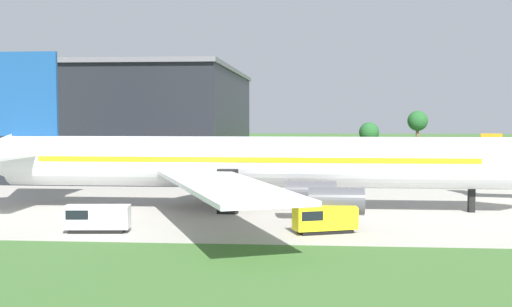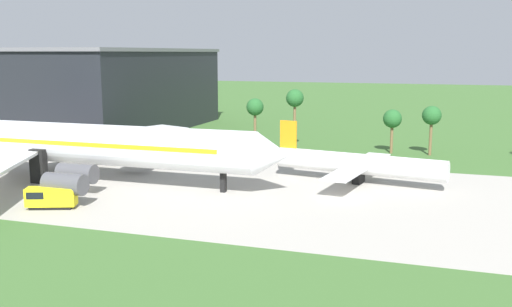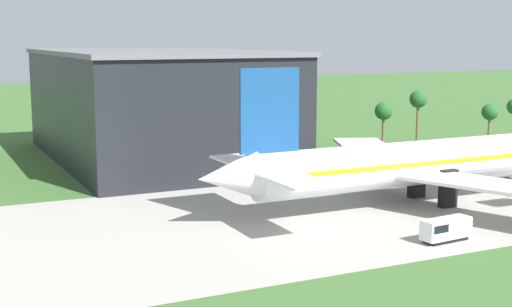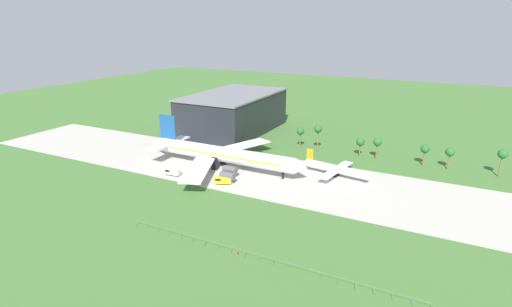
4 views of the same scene
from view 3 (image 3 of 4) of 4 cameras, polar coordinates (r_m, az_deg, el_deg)
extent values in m
cylinder|color=white|center=(103.44, 15.25, -0.49)|extent=(60.39, 6.07, 6.07)
cone|color=white|center=(85.29, -2.30, -1.89)|extent=(7.59, 5.77, 5.77)
cube|color=yellow|center=(103.37, 15.26, -0.24)|extent=(51.34, 6.19, 0.61)
cube|color=navy|center=(86.50, 1.09, 3.46)|extent=(7.89, 0.50, 10.32)
cube|color=white|center=(87.41, 0.90, -1.30)|extent=(5.46, 24.27, 0.30)
cube|color=white|center=(114.20, 9.42, 0.07)|extent=(18.77, 31.30, 0.44)
cylinder|color=#4C4C51|center=(113.58, 15.30, -1.09)|extent=(5.46, 2.73, 2.73)
cylinder|color=#4C4C51|center=(119.69, 14.29, -0.53)|extent=(5.46, 2.73, 2.73)
cube|color=black|center=(99.60, 15.11, -2.72)|extent=(2.40, 1.20, 5.18)
cube|color=black|center=(104.63, 12.73, -2.06)|extent=(2.40, 1.20, 5.18)
cube|color=black|center=(83.69, 14.92, -6.67)|extent=(5.44, 2.26, 0.40)
cube|color=white|center=(83.34, 14.95, -5.79)|extent=(6.39, 2.54, 2.25)
cube|color=black|center=(82.07, 14.12, -5.75)|extent=(2.36, 2.22, 0.90)
cube|color=black|center=(136.28, -8.20, 3.73)|extent=(36.00, 60.00, 19.61)
cube|color=slate|center=(135.69, -8.30, 8.02)|extent=(36.72, 61.20, 0.80)
cylinder|color=brown|center=(144.92, 10.13, 1.63)|extent=(0.56, 0.56, 7.64)
sphere|color=#235B28|center=(144.41, 10.18, 3.37)|extent=(3.60, 3.60, 3.60)
cylinder|color=brown|center=(162.87, 18.14, 1.89)|extent=(0.56, 0.56, 6.20)
sphere|color=#235B28|center=(162.47, 18.21, 3.18)|extent=(3.60, 3.60, 3.60)
cylinder|color=brown|center=(149.90, 12.79, 2.19)|extent=(0.56, 0.56, 9.70)
sphere|color=#235B28|center=(149.35, 12.86, 4.26)|extent=(3.60, 3.60, 3.60)
camera|label=1|loc=(74.26, 63.04, -4.53)|focal=45.00mm
camera|label=2|loc=(121.19, 62.50, 2.69)|focal=40.00mm
camera|label=4|loc=(160.23, 86.23, 12.94)|focal=28.00mm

